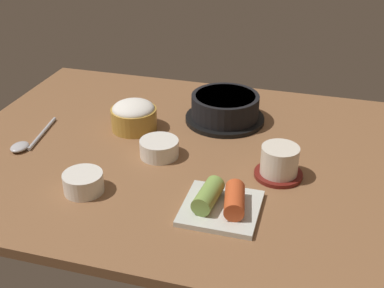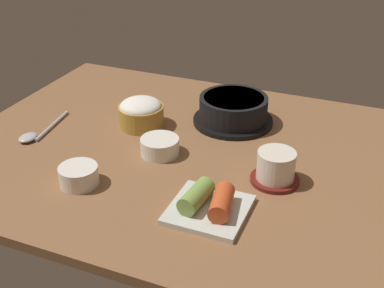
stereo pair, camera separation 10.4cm
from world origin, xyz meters
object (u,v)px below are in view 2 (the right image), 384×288
object	(u,v)px
tea_cup_with_saucer	(276,167)
kimchi_plate	(209,204)
rice_bowl	(141,112)
banchan_cup_center	(160,146)
stone_pot	(233,110)
spoon	(36,134)
side_bowl_near	(79,175)

from	to	relation	value
tea_cup_with_saucer	kimchi_plate	distance (cm)	16.44
tea_cup_with_saucer	kimchi_plate	world-z (taller)	tea_cup_with_saucer
rice_bowl	tea_cup_with_saucer	world-z (taller)	rice_bowl
kimchi_plate	banchan_cup_center	bearing A→B (deg)	137.86
banchan_cup_center	tea_cup_with_saucer	bearing A→B (deg)	-2.41
stone_pot	rice_bowl	xyz separation A→B (cm)	(-19.20, -9.81, 0.16)
rice_bowl	kimchi_plate	bearing A→B (deg)	-43.82
spoon	tea_cup_with_saucer	bearing A→B (deg)	2.59
stone_pot	rice_bowl	distance (cm)	21.57
banchan_cup_center	kimchi_plate	size ratio (longest dim) A/B	0.61
tea_cup_with_saucer	spoon	bearing A→B (deg)	-177.41
stone_pot	banchan_cup_center	size ratio (longest dim) A/B	2.30
side_bowl_near	kimchi_plate	bearing A→B (deg)	2.40
banchan_cup_center	spoon	world-z (taller)	banchan_cup_center
rice_bowl	tea_cup_with_saucer	bearing A→B (deg)	-17.92
kimchi_plate	side_bowl_near	distance (cm)	26.09
side_bowl_near	tea_cup_with_saucer	bearing A→B (deg)	23.89
stone_pot	banchan_cup_center	bearing A→B (deg)	-115.59
rice_bowl	banchan_cup_center	xyz separation A→B (cm)	(9.64, -10.16, -1.53)
kimchi_plate	side_bowl_near	xyz separation A→B (cm)	(-26.06, -1.09, 0.34)
stone_pot	banchan_cup_center	distance (cm)	22.19
stone_pot	kimchi_plate	distance (cm)	35.93
banchan_cup_center	spoon	size ratio (longest dim) A/B	0.47
banchan_cup_center	side_bowl_near	size ratio (longest dim) A/B	1.09
kimchi_plate	side_bowl_near	size ratio (longest dim) A/B	1.79
banchan_cup_center	side_bowl_near	bearing A→B (deg)	-119.72
tea_cup_with_saucer	side_bowl_near	size ratio (longest dim) A/B	1.27
kimchi_plate	side_bowl_near	bearing A→B (deg)	-177.60
rice_bowl	side_bowl_near	world-z (taller)	rice_bowl
stone_pot	side_bowl_near	size ratio (longest dim) A/B	2.50
stone_pot	spoon	distance (cm)	45.53
tea_cup_with_saucer	banchan_cup_center	xyz separation A→B (cm)	(-25.07, 1.06, -1.18)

